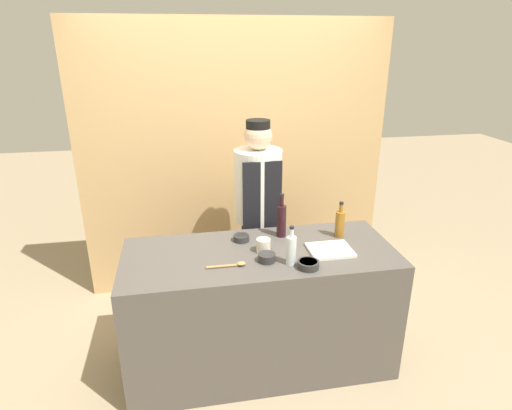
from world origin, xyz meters
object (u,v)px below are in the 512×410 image
bottle_amber (340,223)px  sauce_bowl_yellow (267,257)px  bottle_wine (281,220)px  sauce_bowl_white (241,238)px  cutting_board (330,250)px  bottle_clear (291,249)px  sauce_bowl_orange (308,264)px  chef_center (258,214)px  cup_cream (263,246)px  wooden_spoon (232,265)px

bottle_amber → sauce_bowl_yellow: bearing=-155.4°
bottle_wine → sauce_bowl_white: bearing=-174.7°
cutting_board → bottle_clear: bearing=-158.9°
bottle_clear → cutting_board: bearing=21.1°
bottle_amber → sauce_bowl_orange: bearing=-131.5°
chef_center → bottle_clear: bearing=-86.4°
sauce_bowl_orange → bottle_amber: 0.54m
cup_cream → wooden_spoon: bearing=-145.9°
sauce_bowl_white → chef_center: (0.21, 0.46, -0.02)m
sauce_bowl_white → bottle_amber: size_ratio=0.42×
sauce_bowl_white → cup_cream: bearing=-58.3°
sauce_bowl_orange → bottle_wine: bearing=96.8°
sauce_bowl_orange → sauce_bowl_yellow: 0.27m
chef_center → bottle_amber: bearing=-46.1°
bottle_amber → bottle_clear: (-0.45, -0.33, -0.00)m
bottle_wine → cup_cream: (-0.17, -0.22, -0.08)m
bottle_amber → bottle_clear: bottle_amber is taller
sauce_bowl_yellow → sauce_bowl_white: bearing=109.6°
bottle_clear → cup_cream: 0.24m
sauce_bowl_orange → cutting_board: 0.28m
sauce_bowl_yellow → cutting_board: (0.45, 0.06, -0.02)m
bottle_clear → wooden_spoon: bearing=175.1°
bottle_wine → bottle_clear: (-0.04, -0.41, -0.02)m
sauce_bowl_orange → sauce_bowl_white: size_ratio=1.22×
bottle_amber → bottle_clear: 0.56m
bottle_amber → chef_center: (-0.50, 0.52, -0.10)m
sauce_bowl_orange → cup_cream: (-0.23, 0.26, 0.02)m
sauce_bowl_yellow → wooden_spoon: 0.23m
sauce_bowl_orange → sauce_bowl_white: 0.58m
cup_cream → wooden_spoon: 0.29m
sauce_bowl_yellow → bottle_clear: size_ratio=0.43×
cutting_board → bottle_wine: size_ratio=0.89×
chef_center → bottle_wine: bearing=-78.4°
bottle_wine → bottle_amber: bearing=-11.6°
cutting_board → bottle_wine: bearing=132.0°
wooden_spoon → chef_center: bearing=68.6°
sauce_bowl_yellow → bottle_amber: 0.65m
wooden_spoon → chef_center: (0.32, 0.82, -0.01)m
bottle_wine → wooden_spoon: 0.57m
sauce_bowl_white → sauce_bowl_yellow: 0.35m
sauce_bowl_white → bottle_clear: bearing=-56.2°
cutting_board → bottle_clear: (-0.30, -0.12, 0.09)m
bottle_amber → bottle_wine: bottle_wine is taller
sauce_bowl_white → chef_center: bearing=66.0°
sauce_bowl_white → wooden_spoon: bearing=-107.9°
cutting_board → bottle_wine: bottle_wine is taller
cutting_board → chef_center: size_ratio=0.17×
sauce_bowl_white → sauce_bowl_yellow: (0.12, -0.33, 0.01)m
sauce_bowl_white → cutting_board: (0.56, -0.27, -0.01)m
bottle_amber → cutting_board: bearing=-123.8°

